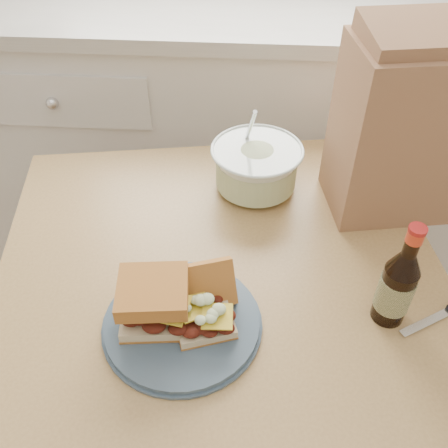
# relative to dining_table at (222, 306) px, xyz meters

# --- Properties ---
(cabinet_run) EXTENTS (2.50, 0.64, 0.94)m
(cabinet_run) POSITION_rel_dining_table_xyz_m (-0.02, 0.89, -0.15)
(cabinet_run) COLOR white
(cabinet_run) RESTS_ON ground
(dining_table) EXTENTS (1.00, 1.00, 0.73)m
(dining_table) POSITION_rel_dining_table_xyz_m (0.00, 0.00, 0.00)
(dining_table) COLOR tan
(dining_table) RESTS_ON ground
(plate) EXTENTS (0.27, 0.27, 0.02)m
(plate) POSITION_rel_dining_table_xyz_m (-0.06, -0.13, 0.12)
(plate) COLOR #3F5367
(plate) RESTS_ON dining_table
(sandwich_left) EXTENTS (0.13, 0.12, 0.09)m
(sandwich_left) POSITION_rel_dining_table_xyz_m (-0.10, -0.13, 0.17)
(sandwich_left) COLOR beige
(sandwich_left) RESTS_ON plate
(sandwich_right) EXTENTS (0.12, 0.16, 0.08)m
(sandwich_right) POSITION_rel_dining_table_xyz_m (-0.02, -0.12, 0.15)
(sandwich_right) COLOR beige
(sandwich_right) RESTS_ON plate
(coleslaw_bowl) EXTENTS (0.21, 0.21, 0.21)m
(coleslaw_bowl) POSITION_rel_dining_table_xyz_m (0.06, 0.27, 0.16)
(coleslaw_bowl) COLOR white
(coleslaw_bowl) RESTS_ON dining_table
(beer_bottle) EXTENTS (0.06, 0.06, 0.22)m
(beer_bottle) POSITION_rel_dining_table_xyz_m (0.30, -0.08, 0.19)
(beer_bottle) COLOR black
(beer_bottle) RESTS_ON dining_table
(paper_bag) EXTENTS (0.31, 0.23, 0.37)m
(paper_bag) POSITION_rel_dining_table_xyz_m (0.36, 0.24, 0.29)
(paper_bag) COLOR #9E6E4C
(paper_bag) RESTS_ON dining_table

